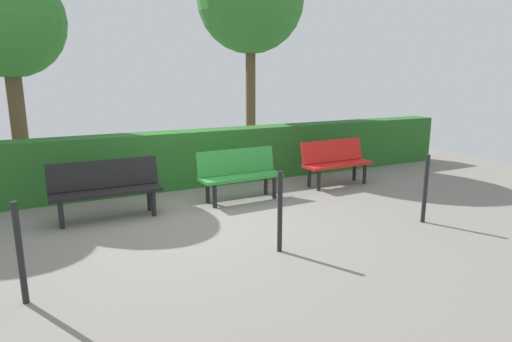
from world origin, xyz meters
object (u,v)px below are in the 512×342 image
at_px(bench_red, 336,160).
at_px(bench_green, 239,172).
at_px(bench_black, 106,186).
at_px(tree_mid, 7,22).
at_px(tree_near, 250,0).

height_order(bench_red, bench_green, bench_green).
relative_size(bench_black, tree_mid, 0.39).
height_order(bench_red, bench_black, same).
distance_m(bench_black, tree_mid, 3.89).
xyz_separation_m(bench_green, bench_black, (2.16, -0.02, 0.00)).
relative_size(bench_red, tree_mid, 0.35).
distance_m(bench_green, tree_mid, 4.99).
bearing_deg(tree_mid, bench_black, 112.57).
bearing_deg(bench_red, tree_mid, -27.97).
bearing_deg(bench_red, bench_black, -0.54).
bearing_deg(tree_mid, bench_green, 140.14).
height_order(bench_black, tree_mid, tree_mid).
xyz_separation_m(bench_red, bench_green, (2.09, 0.13, 0.00)).
bearing_deg(tree_near, bench_green, 61.13).
relative_size(bench_green, bench_black, 0.90).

